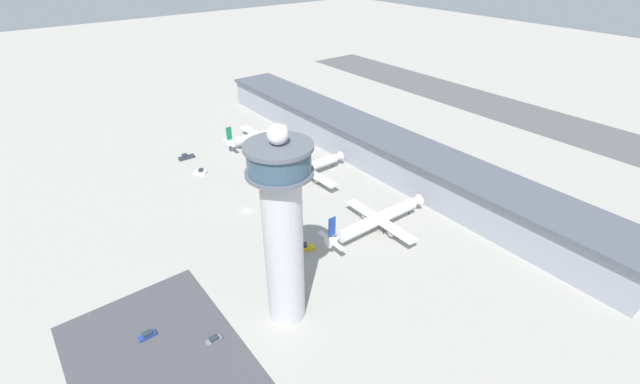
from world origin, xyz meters
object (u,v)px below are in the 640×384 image
(airplane_gate_charlie, at_px, (378,220))
(service_truck_baggage, at_px, (200,172))
(control_tower, at_px, (283,227))
(service_truck_fuel, at_px, (186,157))
(car_navy_sedan, at_px, (147,335))
(airplane_gate_bravo, at_px, (305,169))
(car_silver_sedan, at_px, (214,340))
(service_truck_catering, at_px, (306,247))
(airplane_gate_alpha, at_px, (258,136))

(airplane_gate_charlie, height_order, service_truck_baggage, airplane_gate_charlie)
(control_tower, distance_m, service_truck_baggage, 99.72)
(service_truck_fuel, height_order, car_navy_sedan, service_truck_fuel)
(airplane_gate_charlie, distance_m, car_navy_sedan, 83.61)
(control_tower, xyz_separation_m, car_navy_sedan, (-15.91, -34.68, -29.62))
(airplane_gate_bravo, relative_size, airplane_gate_charlie, 0.97)
(control_tower, xyz_separation_m, car_silver_sedan, (-3.57, -21.16, -29.67))
(car_navy_sedan, bearing_deg, airplane_gate_bravo, 118.15)
(car_navy_sedan, height_order, car_silver_sedan, car_navy_sedan)
(airplane_gate_bravo, relative_size, service_truck_fuel, 5.74)
(service_truck_baggage, xyz_separation_m, car_navy_sedan, (78.12, -50.22, -0.31))
(car_navy_sedan, distance_m, car_silver_sedan, 18.31)
(service_truck_baggage, bearing_deg, service_truck_fuel, 176.64)
(car_navy_sedan, bearing_deg, service_truck_fuel, 152.08)
(service_truck_baggage, relative_size, car_silver_sedan, 1.31)
(service_truck_catering, xyz_separation_m, service_truck_baggage, (-73.66, -5.83, 0.07))
(airplane_gate_charlie, xyz_separation_m, car_silver_sedan, (9.88, -69.96, -4.13))
(airplane_gate_charlie, height_order, service_truck_fuel, airplane_gate_charlie)
(airplane_gate_alpha, distance_m, service_truck_fuel, 37.38)
(airplane_gate_alpha, xyz_separation_m, service_truck_catering, (85.91, -31.90, -3.74))
(control_tower, xyz_separation_m, airplane_gate_bravo, (-61.67, 50.83, -25.70))
(airplane_gate_alpha, bearing_deg, car_navy_sedan, -44.22)
(airplane_gate_alpha, height_order, airplane_gate_bravo, airplane_gate_bravo)
(car_navy_sedan, bearing_deg, car_silver_sedan, 47.60)
(airplane_gate_bravo, xyz_separation_m, airplane_gate_charlie, (48.22, -2.03, 0.17))
(car_navy_sedan, bearing_deg, airplane_gate_alpha, 135.78)
(airplane_gate_alpha, bearing_deg, service_truck_fuel, -100.04)
(service_truck_fuel, bearing_deg, service_truck_baggage, -3.36)
(airplane_gate_alpha, bearing_deg, car_silver_sedan, -35.93)
(car_silver_sedan, bearing_deg, service_truck_fuel, 160.91)
(airplane_gate_bravo, height_order, service_truck_fuel, airplane_gate_bravo)
(airplane_gate_alpha, height_order, car_navy_sedan, airplane_gate_alpha)
(control_tower, relative_size, airplane_gate_charlie, 1.27)
(service_truck_catering, distance_m, car_navy_sedan, 56.23)
(airplane_gate_bravo, distance_m, service_truck_catering, 50.85)
(airplane_gate_alpha, xyz_separation_m, airplane_gate_bravo, (44.62, -2.45, -0.08))
(car_silver_sedan, bearing_deg, airplane_gate_alpha, 144.07)
(service_truck_baggage, relative_size, car_navy_sedan, 1.26)
(airplane_gate_charlie, xyz_separation_m, car_navy_sedan, (-2.46, -83.48, -4.08))
(car_silver_sedan, bearing_deg, airplane_gate_bravo, 128.91)
(airplane_gate_bravo, bearing_deg, car_silver_sedan, -51.09)
(service_truck_catering, height_order, service_truck_baggage, service_truck_baggage)
(airplane_gate_bravo, bearing_deg, service_truck_catering, -35.50)
(airplane_gate_charlie, bearing_deg, airplane_gate_alpha, 177.24)
(control_tower, relative_size, service_truck_baggage, 10.18)
(service_truck_catering, height_order, service_truck_fuel, service_truck_fuel)
(airplane_gate_bravo, height_order, service_truck_baggage, airplane_gate_bravo)
(control_tower, bearing_deg, airplane_gate_bravo, 140.50)
(car_navy_sedan, xyz_separation_m, car_silver_sedan, (12.35, 13.52, -0.05))
(car_silver_sedan, bearing_deg, service_truck_catering, 111.57)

